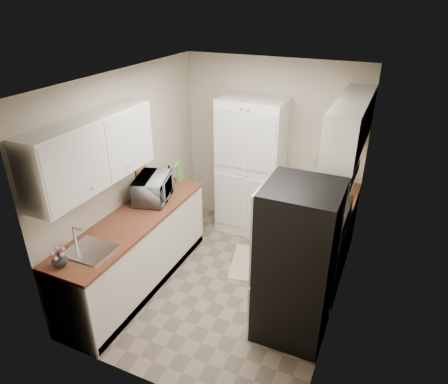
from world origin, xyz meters
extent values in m
plane|color=#7A6B56|center=(0.00, 0.00, 0.00)|extent=(3.20, 3.20, 0.00)
cube|color=#B2A590|center=(0.00, 1.60, 1.25)|extent=(2.60, 0.04, 2.50)
cube|color=#B2A590|center=(0.00, -1.60, 1.25)|extent=(2.60, 0.04, 2.50)
cube|color=#B2A590|center=(-1.30, 0.00, 1.25)|extent=(0.04, 3.20, 2.50)
cube|color=#B2A590|center=(1.30, 0.00, 1.25)|extent=(0.04, 3.20, 2.50)
cube|color=silver|center=(0.00, 0.00, 2.50)|extent=(2.60, 3.20, 0.04)
cube|color=silver|center=(-1.13, -0.75, 1.83)|extent=(0.33, 1.60, 0.70)
cube|color=silver|center=(1.13, 0.82, 1.89)|extent=(0.33, 1.55, 0.58)
cube|color=#99999E|center=(1.07, 0.39, 1.52)|extent=(0.45, 0.76, 0.13)
cube|color=#B7B7BC|center=(-0.99, -1.15, 0.93)|extent=(0.45, 0.40, 0.02)
cube|color=brown|center=(-1.29, 0.20, 1.18)|extent=(0.02, 0.22, 0.22)
cube|color=silver|center=(-0.20, 1.32, 1.00)|extent=(0.90, 0.55, 2.00)
cube|color=silver|center=(-0.99, -0.43, 0.44)|extent=(0.60, 2.30, 0.88)
cube|color=brown|center=(-0.99, -0.43, 0.90)|extent=(0.63, 2.33, 0.04)
cube|color=silver|center=(0.99, 1.19, 0.44)|extent=(0.60, 0.80, 0.88)
cube|color=brown|center=(0.99, 1.19, 0.90)|extent=(0.63, 0.83, 0.04)
cube|color=#B7B7BC|center=(0.97, 0.39, 0.45)|extent=(0.64, 0.76, 0.90)
cube|color=black|center=(0.97, 0.39, 0.92)|extent=(0.66, 0.78, 0.03)
cube|color=black|center=(1.26, 0.39, 1.02)|extent=(0.06, 0.76, 0.22)
cube|color=pink|center=(0.60, 0.25, 0.55)|extent=(0.01, 0.16, 0.42)
cube|color=#EFE5C3|center=(0.60, 0.49, 0.55)|extent=(0.01, 0.16, 0.42)
cube|color=#B7B7BC|center=(0.94, -0.41, 0.85)|extent=(0.70, 0.72, 1.70)
imported|color=#BDBDC1|center=(-1.02, 0.06, 1.08)|extent=(0.52, 0.65, 0.31)
cylinder|color=black|center=(-1.00, 0.43, 1.07)|extent=(0.07, 0.07, 0.29)
imported|color=beige|center=(-1.08, -1.46, 1.00)|extent=(0.16, 0.16, 0.15)
cube|color=#548F39|center=(-0.99, 0.67, 1.05)|extent=(0.07, 0.20, 0.26)
cube|color=silver|center=(0.94, 1.28, 1.04)|extent=(0.36, 0.44, 0.24)
cube|color=#CCB08F|center=(0.14, 0.49, 0.01)|extent=(0.66, 0.87, 0.01)
camera|label=1|loc=(1.59, -3.63, 3.26)|focal=32.00mm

